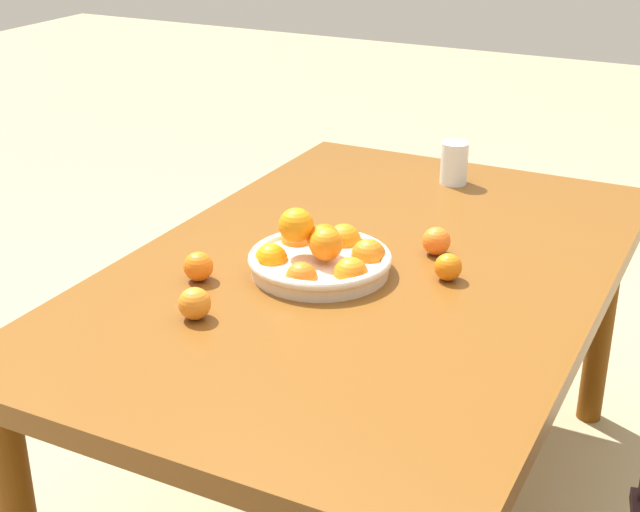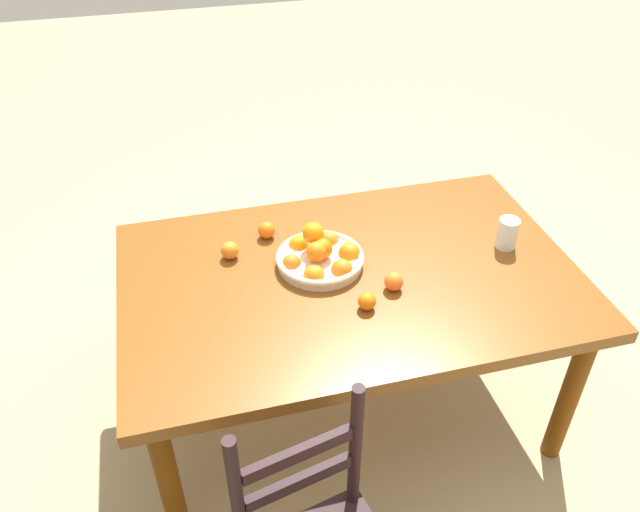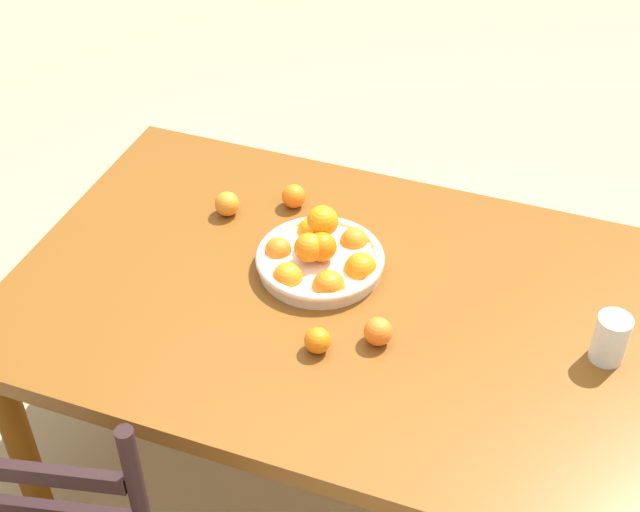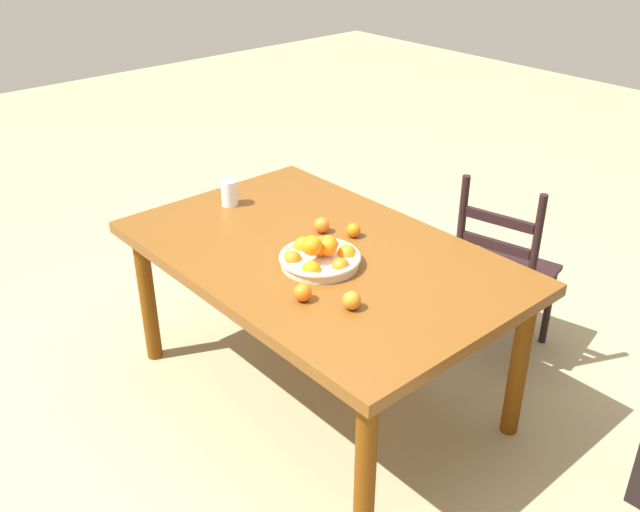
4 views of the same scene
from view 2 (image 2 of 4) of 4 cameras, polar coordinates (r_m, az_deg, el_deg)
ground_plane at (r=2.78m, az=2.30°, el=-13.22°), size 12.00×12.00×0.00m
dining_table at (r=2.32m, az=2.69°, el=-3.05°), size 1.64×1.05×0.72m
fruit_bowl at (r=2.28m, az=0.05°, el=-0.08°), size 0.32×0.32×0.15m
orange_loose_0 at (r=2.11m, az=4.19°, el=-4.13°), size 0.06×0.06×0.06m
orange_loose_1 at (r=2.19m, az=6.71°, el=-2.31°), size 0.07×0.07×0.07m
orange_loose_2 at (r=2.44m, az=-4.88°, el=2.35°), size 0.07×0.07×0.07m
orange_loose_3 at (r=2.34m, az=-8.17°, el=0.51°), size 0.07×0.07×0.07m
drinking_glass at (r=2.47m, az=16.61°, el=1.98°), size 0.08×0.08×0.12m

